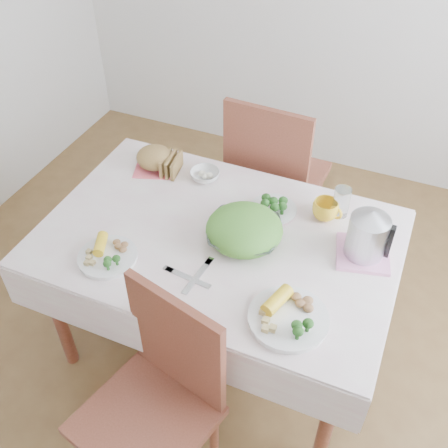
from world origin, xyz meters
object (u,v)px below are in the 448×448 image
at_px(dinner_plate_right, 288,319).
at_px(electric_kettle, 368,234).
at_px(chair_far, 277,184).
at_px(dining_table, 218,295).
at_px(chair_near, 146,421).
at_px(salad_bowl, 244,234).
at_px(dinner_plate_left, 108,257).
at_px(yellow_mug, 325,210).

xyz_separation_m(dinner_plate_right, electric_kettle, (0.18, 0.44, 0.11)).
xyz_separation_m(chair_far, dinner_plate_right, (0.40, -1.12, 0.31)).
distance_m(dining_table, chair_near, 0.73).
xyz_separation_m(salad_bowl, dinner_plate_left, (-0.47, -0.32, -0.03)).
height_order(chair_near, yellow_mug, chair_near).
relative_size(dining_table, yellow_mug, 12.16).
height_order(chair_near, salad_bowl, chair_near).
bearing_deg(chair_far, electric_kettle, 133.22).
height_order(dining_table, salad_bowl, salad_bowl).
distance_m(dinner_plate_right, yellow_mug, 0.60).
bearing_deg(chair_near, chair_far, 104.76).
relative_size(dining_table, chair_near, 1.44).
bearing_deg(chair_far, dinner_plate_right, 112.62).
relative_size(chair_near, chair_far, 0.92).
bearing_deg(dinner_plate_left, salad_bowl, 34.02).
xyz_separation_m(chair_near, salad_bowl, (0.09, 0.74, 0.33)).
height_order(dining_table, yellow_mug, yellow_mug).
bearing_deg(dinner_plate_right, electric_kettle, 67.87).
xyz_separation_m(dining_table, dinner_plate_left, (-0.36, -0.30, 0.40)).
height_order(dinner_plate_right, yellow_mug, yellow_mug).
height_order(yellow_mug, electric_kettle, electric_kettle).
bearing_deg(electric_kettle, chair_near, -132.59).
bearing_deg(chair_near, dining_table, 106.27).
height_order(salad_bowl, yellow_mug, yellow_mug).
bearing_deg(chair_far, dinner_plate_left, 74.50).
relative_size(salad_bowl, dinner_plate_left, 1.24).
bearing_deg(salad_bowl, chair_far, 97.17).
bearing_deg(chair_near, electric_kettle, 70.85).
distance_m(salad_bowl, dinner_plate_left, 0.57).
bearing_deg(chair_near, salad_bowl, 97.59).
bearing_deg(yellow_mug, dinner_plate_right, -87.42).
relative_size(chair_near, electric_kettle, 4.38).
distance_m(dining_table, dinner_plate_right, 0.65).
xyz_separation_m(chair_near, yellow_mug, (0.36, 1.02, 0.34)).
height_order(chair_far, dinner_plate_left, chair_far).
bearing_deg(electric_kettle, chair_far, 121.17).
relative_size(salad_bowl, dinner_plate_right, 1.02).
relative_size(dinner_plate_right, electric_kettle, 1.33).
distance_m(dining_table, dinner_plate_left, 0.61).
relative_size(dining_table, dinner_plate_right, 4.73).
relative_size(dinner_plate_left, yellow_mug, 2.11).
xyz_separation_m(chair_near, chair_far, (-0.01, 1.54, -0.00)).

